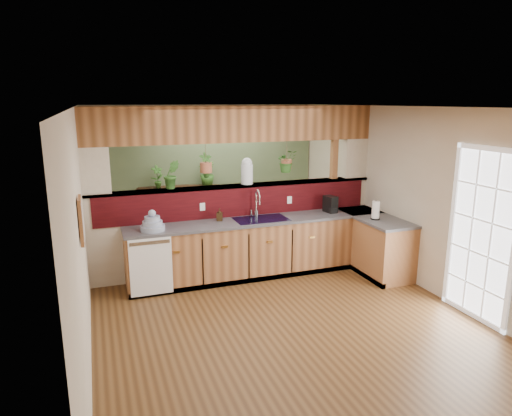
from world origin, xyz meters
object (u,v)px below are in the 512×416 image
object	(u,v)px
shelving_console	(183,214)
glass_jar	(247,171)
paper_towel	(376,211)
faucet	(257,202)
dish_stack	(152,224)
soap_dispenser	(220,215)
coffee_maker	(331,205)

from	to	relation	value
shelving_console	glass_jar	bearing A→B (deg)	-50.63
paper_towel	faucet	bearing A→B (deg)	155.21
dish_stack	paper_towel	xyz separation A→B (m)	(3.30, -0.53, 0.04)
soap_dispenser	glass_jar	size ratio (longest dim) A/B	0.46
soap_dispenser	paper_towel	bearing A→B (deg)	-17.73
soap_dispenser	shelving_console	xyz separation A→B (m)	(-0.15, 2.16, -0.50)
soap_dispenser	coffee_maker	world-z (taller)	coffee_maker
faucet	dish_stack	xyz separation A→B (m)	(-1.64, -0.24, -0.14)
faucet	soap_dispenser	size ratio (longest dim) A/B	2.28
coffee_maker	paper_towel	bearing A→B (deg)	-65.28
soap_dispenser	shelving_console	world-z (taller)	soap_dispenser
paper_towel	dish_stack	bearing A→B (deg)	170.96
paper_towel	coffee_maker	bearing A→B (deg)	124.17
dish_stack	shelving_console	size ratio (longest dim) A/B	0.21
coffee_maker	shelving_console	size ratio (longest dim) A/B	0.16
paper_towel	glass_jar	world-z (taller)	glass_jar
faucet	paper_towel	bearing A→B (deg)	-24.79
soap_dispenser	coffee_maker	size ratio (longest dim) A/B	0.71
coffee_maker	soap_dispenser	bearing A→B (deg)	167.62
dish_stack	paper_towel	world-z (taller)	same
faucet	glass_jar	bearing A→B (deg)	112.24
dish_stack	shelving_console	bearing A→B (deg)	69.61
glass_jar	soap_dispenser	bearing A→B (deg)	-154.19
coffee_maker	faucet	bearing A→B (deg)	164.36
faucet	soap_dispenser	bearing A→B (deg)	-176.39
soap_dispenser	shelving_console	distance (m)	2.22
glass_jar	faucet	bearing A→B (deg)	-67.76
coffee_maker	glass_jar	bearing A→B (deg)	155.69
faucet	coffee_maker	world-z (taller)	faucet
dish_stack	shelving_console	distance (m)	2.56
glass_jar	paper_towel	bearing A→B (deg)	-29.35
coffee_maker	paper_towel	xyz separation A→B (m)	(0.43, -0.63, 0.01)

